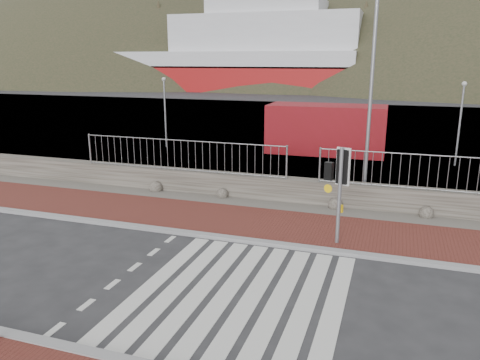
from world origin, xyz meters
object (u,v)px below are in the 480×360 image
(shipping_container, at_px, (326,129))
(streetlight, at_px, (375,90))
(ferry, at_px, (229,57))
(traffic_signal_far, at_px, (339,175))

(shipping_container, bearing_deg, streetlight, -73.19)
(ferry, distance_m, streetlight, 65.59)
(ferry, relative_size, streetlight, 6.88)
(traffic_signal_far, distance_m, streetlight, 4.93)
(traffic_signal_far, height_order, streetlight, streetlight)
(streetlight, bearing_deg, shipping_container, 107.99)
(streetlight, bearing_deg, traffic_signal_far, -97.15)
(streetlight, height_order, shipping_container, streetlight)
(traffic_signal_far, relative_size, streetlight, 0.39)
(traffic_signal_far, height_order, shipping_container, traffic_signal_far)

